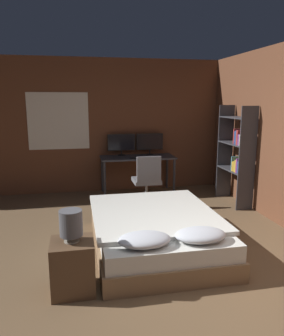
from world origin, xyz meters
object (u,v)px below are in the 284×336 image
office_chair (147,184)px  computer_mouse (153,157)px  keyboard (140,158)px  desk (138,161)px  monitor_left (121,143)px  bed (155,231)px  nightstand (73,266)px  monitor_right (150,142)px  bedside_lamp (71,223)px  bookshelf (238,151)px

office_chair → computer_mouse: bearing=66.5°
keyboard → office_chair: (0.03, -0.55, -0.39)m
desk → monitor_left: monitor_left is taller
bed → office_chair: 1.83m
monitor_left → nightstand: bearing=-105.5°
monitor_right → bed: bearing=-101.2°
monitor_right → office_chair: monitor_right is taller
nightstand → computer_mouse: 3.52m
bedside_lamp → office_chair: 2.90m
bed → monitor_right: monitor_right is taller
bed → keyboard: bearing=83.9°
computer_mouse → bedside_lamp: bearing=-116.4°
computer_mouse → office_chair: bearing=-113.5°
nightstand → keyboard: size_ratio=1.48×
office_chair → bedside_lamp: bearing=-116.9°
bedside_lamp → monitor_right: 3.89m
bedside_lamp → desk: (1.28, 3.33, -0.05)m
nightstand → bookshelf: 3.75m
nightstand → monitor_left: 3.75m
keyboard → office_chair: office_chair is taller
monitor_left → office_chair: (0.33, -0.97, -0.64)m
bedside_lamp → keyboard: 3.38m
bedside_lamp → monitor_left: 3.69m
bedside_lamp → monitor_right: monitor_right is taller
monitor_left → monitor_right: size_ratio=1.00×
bookshelf → office_chair: bearing=169.1°
bed → monitor_left: 2.88m
bed → monitor_right: (0.55, 2.78, 0.78)m
desk → bookshelf: size_ratio=0.83×
nightstand → bookshelf: bookshelf is taller
monitor_left → computer_mouse: (0.57, -0.42, -0.23)m
bedside_lamp → monitor_left: size_ratio=0.57×
keyboard → bookshelf: size_ratio=0.20×
desk → monitor_left: 0.50m
bedside_lamp → keyboard: (1.28, 3.12, 0.06)m
bedside_lamp → keyboard: size_ratio=0.89×
bed → nightstand: (-1.03, -0.77, 0.03)m
monitor_right → bookshelf: 1.84m
office_chair → desk: bearing=92.1°
desk → computer_mouse: bearing=-37.9°
monitor_left → keyboard: 0.57m
bedside_lamp → bookshelf: (2.90, 2.26, 0.26)m
bed → computer_mouse: size_ratio=29.25×
nightstand → computer_mouse: computer_mouse is taller
office_chair → bookshelf: size_ratio=0.51×
bed → nightstand: size_ratio=3.88×
keyboard → monitor_right: bearing=54.7°
bedside_lamp → monitor_left: (0.98, 3.54, 0.30)m
keyboard → office_chair: bearing=-87.1°
office_chair → bookshelf: (1.59, -0.31, 0.60)m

